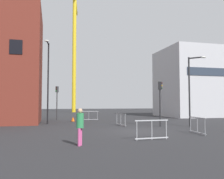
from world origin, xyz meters
name	(u,v)px	position (x,y,z in m)	size (l,w,h in m)	color
ground	(138,131)	(0.00, 0.00, 0.00)	(160.00, 160.00, 0.00)	#28282B
office_block	(205,83)	(17.54, 17.27, 5.18)	(13.98, 9.11, 10.36)	#B7B7BC
construction_crane	(74,37)	(-0.85, 40.94, 17.60)	(3.17, 16.38, 27.47)	yellow
streetlamp_tall	(48,76)	(-6.42, 7.83, 4.60)	(0.47, 1.59, 7.93)	black
streetlamp_short	(191,85)	(5.66, 2.11, 3.58)	(1.14, 1.10, 6.01)	#232326
traffic_light_corner	(160,96)	(3.07, 2.88, 2.61)	(0.38, 0.36, 3.87)	#232326
traffic_light_island	(57,97)	(-5.39, 13.48, 2.71)	(0.37, 0.36, 4.04)	#2D2D30
pedestrian_waiting	(80,124)	(-4.80, -5.25, 1.01)	(0.34, 0.34, 1.73)	#D14C8C
safety_barrier_front	(197,125)	(3.07, -2.64, 0.56)	(0.29, 2.15, 1.08)	gray
safety_barrier_right_run	(121,119)	(-0.06, 4.33, 0.56)	(0.23, 2.37, 1.08)	#9EA0A5
safety_barrier_left_run	(89,115)	(-1.71, 12.27, 0.56)	(2.29, 0.08, 1.08)	gray
safety_barrier_rear	(152,129)	(-0.82, -4.35, 0.56)	(1.97, 0.23, 1.08)	#B2B5BA
traffic_cone_on_verge	(73,119)	(-3.72, 10.59, 0.25)	(0.53, 0.53, 0.54)	black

